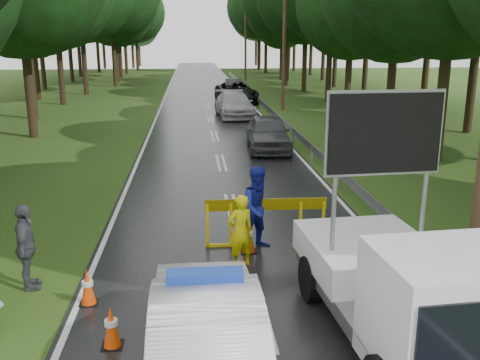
{
  "coord_description": "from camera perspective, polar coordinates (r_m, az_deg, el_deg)",
  "views": [
    {
      "loc": [
        -1.13,
        -8.86,
        4.87
      ],
      "look_at": [
        0.08,
        4.47,
        1.3
      ],
      "focal_mm": 40.0,
      "sensor_mm": 36.0,
      "label": 1
    }
  ],
  "objects": [
    {
      "name": "ground",
      "position": [
        10.17,
        1.87,
        -13.68
      ],
      "size": [
        160.0,
        160.0,
        0.0
      ],
      "primitive_type": "plane",
      "color": "#1F3E11",
      "rests_on": "ground"
    },
    {
      "name": "road",
      "position": [
        39.18,
        -3.52,
        7.79
      ],
      "size": [
        7.0,
        140.0,
        0.02
      ],
      "primitive_type": "cube",
      "color": "black",
      "rests_on": "ground"
    },
    {
      "name": "guardrail",
      "position": [
        39.07,
        1.98,
        8.58
      ],
      "size": [
        0.12,
        60.06,
        0.7
      ],
      "color": "gray",
      "rests_on": "ground"
    },
    {
      "name": "utility_pole_mid",
      "position": [
        37.4,
        4.73,
        15.19
      ],
      "size": [
        1.4,
        0.24,
        10.0
      ],
      "color": "#4D3224",
      "rests_on": "ground"
    },
    {
      "name": "utility_pole_far",
      "position": [
        63.18,
        0.6,
        15.12
      ],
      "size": [
        1.4,
        0.24,
        10.0
      ],
      "color": "#4D3224",
      "rests_on": "ground"
    },
    {
      "name": "police_sedan",
      "position": [
        8.2,
        -3.67,
        -15.33
      ],
      "size": [
        1.64,
        4.51,
        1.63
      ],
      "rotation": [
        0.0,
        0.0,
        3.16
      ],
      "color": "silver",
      "rests_on": "ground"
    },
    {
      "name": "work_truck",
      "position": [
        8.9,
        17.58,
        -11.01
      ],
      "size": [
        2.55,
        5.15,
        3.99
      ],
      "rotation": [
        0.0,
        0.0,
        0.07
      ],
      "color": "gray",
      "rests_on": "ground"
    },
    {
      "name": "barrier",
      "position": [
        12.7,
        2.78,
        -3.28
      ],
      "size": [
        2.89,
        0.12,
        1.2
      ],
      "rotation": [
        0.0,
        0.0,
        -0.02
      ],
      "color": "yellow",
      "rests_on": "ground"
    },
    {
      "name": "officer",
      "position": [
        11.63,
        0.05,
        -5.46
      ],
      "size": [
        0.69,
        0.57,
        1.63
      ],
      "primitive_type": "imported",
      "rotation": [
        0.0,
        0.0,
        3.5
      ],
      "color": "#F2EC0D",
      "rests_on": "ground"
    },
    {
      "name": "civilian",
      "position": [
        12.57,
        2.09,
        -3.01
      ],
      "size": [
        1.18,
        1.05,
        2.0
      ],
      "primitive_type": "imported",
      "rotation": [
        0.0,
        0.0,
        0.36
      ],
      "color": "#172199",
      "rests_on": "ground"
    },
    {
      "name": "bystander_mid",
      "position": [
        11.4,
        -21.85,
        -6.68
      ],
      "size": [
        0.59,
        1.09,
        1.76
      ],
      "primitive_type": "imported",
      "rotation": [
        0.0,
        0.0,
        1.73
      ],
      "color": "#404448",
      "rests_on": "ground"
    },
    {
      "name": "queue_car_first",
      "position": [
        23.88,
        3.03,
        5.05
      ],
      "size": [
        2.09,
        4.65,
        1.55
      ],
      "primitive_type": "imported",
      "rotation": [
        0.0,
        0.0,
        -0.06
      ],
      "color": "#404348",
      "rests_on": "ground"
    },
    {
      "name": "queue_car_second",
      "position": [
        34.13,
        -0.6,
        8.04
      ],
      "size": [
        2.5,
        5.42,
        1.54
      ],
      "primitive_type": "imported",
      "rotation": [
        0.0,
        0.0,
        0.07
      ],
      "color": "#ADB0B6",
      "rests_on": "ground"
    },
    {
      "name": "queue_car_third",
      "position": [
        41.59,
        -0.39,
        9.34
      ],
      "size": [
        3.27,
        6.06,
        1.62
      ],
      "primitive_type": "imported",
      "rotation": [
        0.0,
        0.0,
        0.1
      ],
      "color": "black",
      "rests_on": "ground"
    },
    {
      "name": "queue_car_fourth",
      "position": [
        47.58,
        -0.67,
        9.9
      ],
      "size": [
        1.62,
        4.25,
        1.38
      ],
      "primitive_type": "imported",
      "rotation": [
        0.0,
        0.0,
        -0.04
      ],
      "color": "#3A3C40",
      "rests_on": "ground"
    },
    {
      "name": "cone_near_left",
      "position": [
        9.17,
        -13.56,
        -15.02
      ],
      "size": [
        0.35,
        0.35,
        0.74
      ],
      "color": "black",
      "rests_on": "ground"
    },
    {
      "name": "cone_center",
      "position": [
        10.65,
        0.14,
        -10.08
      ],
      "size": [
        0.36,
        0.36,
        0.75
      ],
      "color": "black",
      "rests_on": "ground"
    },
    {
      "name": "cone_far",
      "position": [
        12.49,
        0.9,
        -6.11
      ],
      "size": [
        0.37,
        0.37,
        0.79
      ],
      "color": "black",
      "rests_on": "ground"
    },
    {
      "name": "cone_left_mid",
      "position": [
        10.59,
        -15.94,
        -10.95
      ],
      "size": [
        0.34,
        0.34,
        0.72
      ],
      "color": "black",
      "rests_on": "ground"
    },
    {
      "name": "cone_right",
      "position": [
        12.9,
        16.29,
        -5.99
      ],
      "size": [
        0.38,
        0.38,
        0.81
      ],
      "color": "black",
      "rests_on": "ground"
    }
  ]
}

